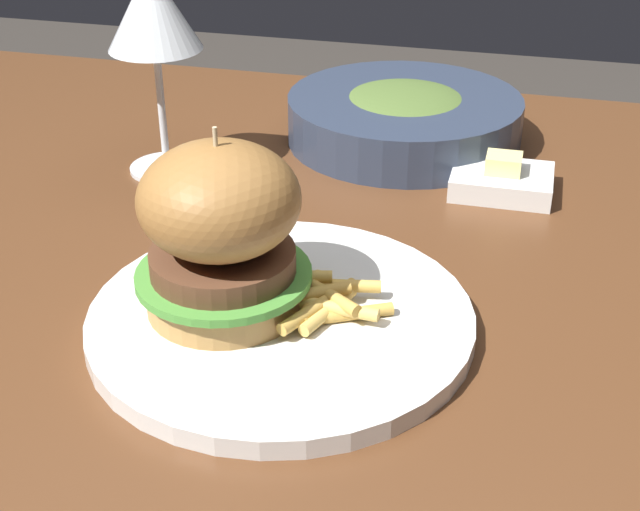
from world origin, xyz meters
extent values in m
cube|color=#56331C|center=(0.00, 0.00, 0.72)|extent=(1.35, 0.77, 0.04)
cylinder|color=white|center=(0.05, -0.14, 0.75)|extent=(0.27, 0.27, 0.01)
cylinder|color=#B78447|center=(0.01, -0.15, 0.77)|extent=(0.11, 0.11, 0.02)
cylinder|color=#4C9338|center=(0.01, -0.15, 0.78)|extent=(0.12, 0.12, 0.01)
cylinder|color=brown|center=(0.01, -0.15, 0.79)|extent=(0.10, 0.10, 0.02)
ellipsoid|color=#9C6A35|center=(0.01, -0.15, 0.84)|extent=(0.11, 0.11, 0.08)
cylinder|color=#CCB78C|center=(0.01, -0.15, 0.86)|extent=(0.00, 0.00, 0.05)
cylinder|color=gold|center=(0.10, -0.14, 0.76)|extent=(0.05, 0.03, 0.01)
cylinder|color=#EABC5B|center=(0.08, -0.14, 0.76)|extent=(0.03, 0.06, 0.01)
cylinder|color=#EABC5B|center=(0.09, -0.14, 0.76)|extent=(0.06, 0.01, 0.01)
cylinder|color=gold|center=(0.08, -0.15, 0.76)|extent=(0.04, 0.07, 0.01)
cylinder|color=gold|center=(0.07, -0.13, 0.76)|extent=(0.01, 0.06, 0.01)
cylinder|color=gold|center=(0.09, -0.14, 0.77)|extent=(0.04, 0.03, 0.01)
cylinder|color=#E0B251|center=(0.05, -0.12, 0.77)|extent=(0.06, 0.02, 0.01)
cylinder|color=#E0B251|center=(0.08, -0.12, 0.76)|extent=(0.07, 0.02, 0.01)
cylinder|color=gold|center=(0.07, -0.14, 0.77)|extent=(0.06, 0.04, 0.01)
cylinder|color=silver|center=(-0.13, 0.09, 0.74)|extent=(0.07, 0.07, 0.00)
cylinder|color=silver|center=(-0.13, 0.09, 0.80)|extent=(0.01, 0.01, 0.11)
cone|color=silver|center=(-0.13, 0.09, 0.89)|extent=(0.08, 0.08, 0.07)
cube|color=white|center=(0.18, 0.11, 0.75)|extent=(0.09, 0.07, 0.02)
cube|color=#F4E58C|center=(0.18, 0.11, 0.77)|extent=(0.03, 0.03, 0.02)
cylinder|color=#2D384C|center=(0.07, 0.21, 0.76)|extent=(0.24, 0.24, 0.05)
ellipsoid|color=#4C662D|center=(0.07, 0.21, 0.78)|extent=(0.13, 0.13, 0.02)
camera|label=1|loc=(0.20, -0.63, 1.09)|focal=50.00mm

